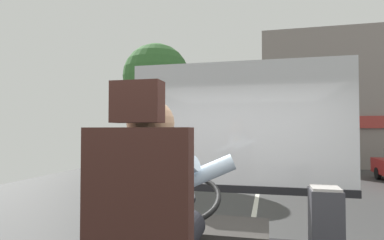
{
  "coord_description": "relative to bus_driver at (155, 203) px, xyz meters",
  "views": [
    {
      "loc": [
        0.33,
        -1.98,
        1.95
      ],
      "look_at": [
        -0.44,
        1.26,
        2.05
      ],
      "focal_mm": 29.83,
      "sensor_mm": 36.0,
      "label": 1
    }
  ],
  "objects": [
    {
      "name": "windshield_panel",
      "position": [
        0.22,
        2.09,
        0.24
      ],
      "size": [
        2.5,
        0.08,
        1.48
      ],
      "color": "silver"
    },
    {
      "name": "ground",
      "position": [
        0.22,
        9.27,
        -1.61
      ],
      "size": [
        18.0,
        44.0,
        0.06
      ],
      "color": "#383838"
    },
    {
      "name": "street_tree",
      "position": [
        -3.61,
        9.98,
        2.35
      ],
      "size": [
        2.53,
        2.53,
        5.25
      ],
      "color": "#4C3828",
      "rests_on": "ground"
    },
    {
      "name": "fare_box",
      "position": [
        0.97,
        1.11,
        -0.44
      ],
      "size": [
        0.23,
        0.25,
        0.73
      ],
      "color": "#333338",
      "rests_on": "bus_floor"
    },
    {
      "name": "bus_driver",
      "position": [
        0.0,
        0.0,
        0.0
      ],
      "size": [
        0.77,
        0.57,
        0.8
      ],
      "color": "black",
      "rests_on": "driver_seat"
    }
  ]
}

